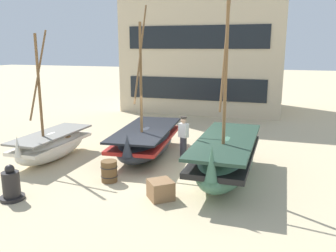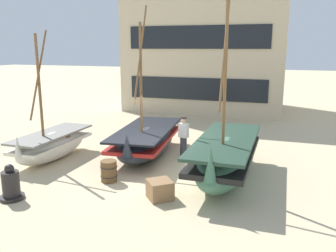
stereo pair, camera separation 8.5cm
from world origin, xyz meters
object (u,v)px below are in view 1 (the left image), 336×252
object	(u,v)px
fishing_boat_centre_large	(226,157)
capstan_winch	(11,186)
cargo_crate	(161,190)
harbor_building_main	(207,38)
fisherman_by_hull	(183,138)
fishing_boat_far_right	(52,145)
fishing_boat_near_left	(146,140)
wooden_barrel	(109,171)

from	to	relation	value
fishing_boat_centre_large	capstan_winch	bearing A→B (deg)	-147.89
cargo_crate	harbor_building_main	world-z (taller)	harbor_building_main
fisherman_by_hull	capstan_winch	size ratio (longest dim) A/B	1.60
fisherman_by_hull	cargo_crate	xyz separation A→B (m)	(0.38, -3.76, -0.56)
fishing_boat_centre_large	fishing_boat_far_right	size ratio (longest dim) A/B	1.50
harbor_building_main	fisherman_by_hull	bearing A→B (deg)	-81.90
fishing_boat_centre_large	fishing_boat_far_right	xyz separation A→B (m)	(-6.74, 0.00, -0.18)
fishing_boat_near_left	fisherman_by_hull	bearing A→B (deg)	-0.11
fishing_boat_centre_large	harbor_building_main	size ratio (longest dim) A/B	0.68
fishing_boat_centre_large	harbor_building_main	bearing A→B (deg)	104.89
fishing_boat_far_right	capstan_winch	world-z (taller)	fishing_boat_far_right
wooden_barrel	harbor_building_main	xyz separation A→B (m)	(-0.04, 14.87, 4.51)
cargo_crate	capstan_winch	bearing A→B (deg)	-161.11
capstan_winch	fishing_boat_near_left	bearing A→B (deg)	67.81
fishing_boat_near_left	fishing_boat_centre_large	size ratio (longest dim) A/B	0.79
fishing_boat_centre_large	harbor_building_main	world-z (taller)	harbor_building_main
wooden_barrel	fishing_boat_far_right	bearing A→B (deg)	156.60
fishing_boat_near_left	fishing_boat_far_right	size ratio (longest dim) A/B	1.19
fishing_boat_far_right	wooden_barrel	bearing A→B (deg)	-23.40
fisherman_by_hull	capstan_winch	distance (m)	6.32
cargo_crate	fishing_boat_near_left	bearing A→B (deg)	117.30
wooden_barrel	harbor_building_main	size ratio (longest dim) A/B	0.06
capstan_winch	fishing_boat_far_right	bearing A→B (deg)	108.65
wooden_barrel	fishing_boat_near_left	bearing A→B (deg)	88.37
fisherman_by_hull	capstan_winch	xyz separation A→B (m)	(-3.66, -5.14, -0.42)
fisherman_by_hull	fishing_boat_near_left	bearing A→B (deg)	179.89
fishing_boat_centre_large	cargo_crate	distance (m)	2.65
fishing_boat_centre_large	wooden_barrel	size ratio (longest dim) A/B	10.47
fishing_boat_near_left	wooden_barrel	xyz separation A→B (m)	(-0.09, -3.03, -0.27)
fishing_boat_far_right	wooden_barrel	size ratio (longest dim) A/B	6.99
fishing_boat_centre_large	wooden_barrel	world-z (taller)	fishing_boat_centre_large
fishing_boat_near_left	fisherman_by_hull	distance (m)	1.57
fishing_boat_near_left	wooden_barrel	distance (m)	3.04
capstan_winch	harbor_building_main	distance (m)	17.67
fisherman_by_hull	harbor_building_main	size ratio (longest dim) A/B	0.16
harbor_building_main	fishing_boat_near_left	bearing A→B (deg)	-89.38
fishing_boat_near_left	fishing_boat_far_right	distance (m)	3.67
fishing_boat_centre_large	wooden_barrel	xyz separation A→B (m)	(-3.55, -1.38, -0.42)
fishing_boat_centre_large	fisherman_by_hull	distance (m)	2.52
fishing_boat_near_left	fishing_boat_centre_large	bearing A→B (deg)	-25.52
fishing_boat_near_left	cargo_crate	size ratio (longest dim) A/B	8.85
fishing_boat_centre_large	harbor_building_main	xyz separation A→B (m)	(-3.59, 13.50, 4.09)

